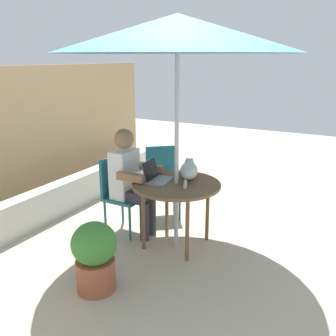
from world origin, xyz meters
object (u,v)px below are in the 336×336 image
patio_umbrella (177,34)px  laptop (155,175)px  patio_table (176,189)px  potted_plant_near_fence (95,255)px  person_seated (130,177)px  cat (189,170)px  chair_empty (163,176)px  chair_occupied (119,189)px

patio_umbrella → laptop: size_ratio=7.22×
patio_table → potted_plant_near_fence: bearing=167.4°
patio_table → person_seated: 0.59m
patio_table → cat: size_ratio=1.49×
patio_umbrella → cat: bearing=-7.2°
chair_empty → chair_occupied: bearing=163.2°
laptop → chair_empty: bearing=23.2°
patio_table → chair_occupied: 0.75m
potted_plant_near_fence → patio_umbrella: bearing=-12.6°
patio_umbrella → cat: 1.41m
person_seated → laptop: (-0.03, -0.34, 0.08)m
patio_umbrella → potted_plant_near_fence: bearing=167.4°
laptop → cat: bearing=-45.1°
patio_table → chair_empty: size_ratio=1.05×
patio_umbrella → person_seated: size_ratio=1.93×
chair_occupied → chair_empty: same height
laptop → cat: laptop is taller
patio_umbrella → potted_plant_near_fence: 2.14m
patio_umbrella → chair_empty: bearing=39.1°
laptop → potted_plant_near_fence: bearing=-179.8°
person_seated → potted_plant_near_fence: size_ratio=1.92×
chair_occupied → person_seated: bearing=-90.0°
chair_empty → cat: chair_empty is taller
patio_table → chair_empty: bearing=39.1°
person_seated → laptop: person_seated is taller
laptop → potted_plant_near_fence: size_ratio=0.51×
patio_umbrella → chair_occupied: size_ratio=2.68×
patio_table → cat: (0.24, -0.03, 0.15)m
patio_table → chair_empty: chair_empty is taller
chair_empty → cat: 0.77m
cat → potted_plant_near_fence: cat is taller
chair_occupied → chair_empty: size_ratio=1.00×
chair_occupied → laptop: 0.56m
person_seated → chair_occupied: bearing=90.0°
patio_umbrella → laptop: (-0.03, 0.24, -1.41)m
patio_table → person_seated: size_ratio=0.76×
person_seated → laptop: size_ratio=3.74×
person_seated → cat: (0.24, -0.62, 0.10)m
chair_empty → potted_plant_near_fence: bearing=-170.1°
patio_table → laptop: 0.28m
chair_occupied → laptop: (-0.03, -0.50, 0.25)m
patio_table → patio_umbrella: (0.00, 0.00, 1.54)m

